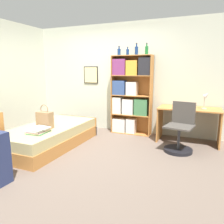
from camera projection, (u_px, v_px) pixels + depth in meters
ground_plane at (78, 150)px, 4.13m from camera, size 14.00×14.00×0.00m
wall_back at (112, 78)px, 5.43m from camera, size 10.00×0.09×2.60m
bed at (50, 136)px, 4.36m from camera, size 1.03×2.07×0.42m
handbag at (45, 120)px, 4.09m from camera, size 0.29×0.16×0.45m
book_stack_on_bed at (38, 130)px, 3.81m from camera, size 0.33×0.39×0.09m
bookcase at (130, 94)px, 5.12m from camera, size 0.94×0.29×1.83m
bottle_green at (119, 52)px, 5.05m from camera, size 0.08×0.08×0.21m
bottle_brown at (128, 52)px, 4.92m from camera, size 0.07×0.07×0.18m
bottle_clear at (136, 50)px, 4.87m from camera, size 0.08×0.08×0.26m
bottle_blue at (147, 50)px, 4.75m from camera, size 0.07×0.07×0.25m
desk at (189, 118)px, 4.52m from camera, size 1.23×0.64×0.73m
desk_lamp at (206, 98)px, 4.30m from camera, size 0.15×0.11×0.36m
desk_chair at (180, 136)px, 4.06m from camera, size 0.55×0.55×0.91m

